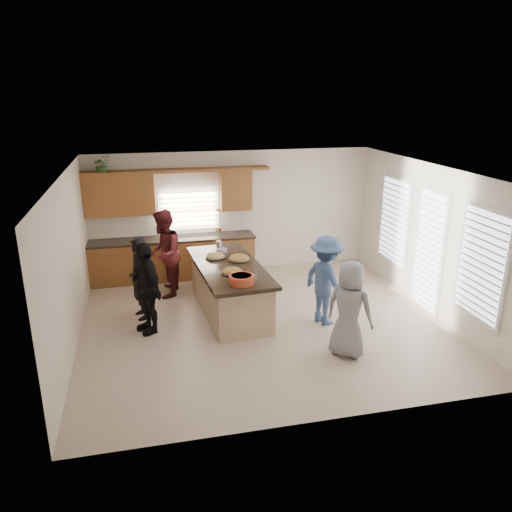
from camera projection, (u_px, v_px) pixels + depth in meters
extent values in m
plane|color=#C7AD94|center=(263.00, 322.00, 9.24)|extent=(6.50, 6.50, 0.00)
cube|color=silver|center=(232.00, 212.00, 11.57)|extent=(6.50, 0.02, 2.80)
cube|color=silver|center=(322.00, 324.00, 6.02)|extent=(6.50, 0.02, 2.80)
cube|color=silver|center=(69.00, 264.00, 8.10)|extent=(0.02, 6.00, 2.80)
cube|color=silver|center=(429.00, 238.00, 9.49)|extent=(0.02, 6.00, 2.80)
cube|color=white|center=(263.00, 171.00, 8.35)|extent=(6.50, 6.00, 0.02)
cube|color=brown|center=(173.00, 259.00, 11.28)|extent=(3.65, 0.62, 0.90)
cube|color=black|center=(172.00, 239.00, 11.13)|extent=(3.70, 0.65, 0.05)
cube|color=brown|center=(119.00, 195.00, 10.70)|extent=(1.50, 0.36, 0.90)
cube|color=brown|center=(235.00, 190.00, 11.24)|extent=(0.70, 0.36, 0.90)
cube|color=brown|center=(178.00, 170.00, 10.82)|extent=(4.05, 0.40, 0.06)
cube|color=brown|center=(189.00, 211.00, 11.30)|extent=(1.35, 0.08, 0.85)
cube|color=white|center=(394.00, 221.00, 10.68)|extent=(0.06, 1.10, 1.75)
cube|color=white|center=(429.00, 251.00, 9.46)|extent=(0.06, 0.85, 2.25)
cube|color=white|center=(481.00, 264.00, 8.00)|extent=(0.06, 1.10, 1.75)
cube|color=tan|center=(229.00, 290.00, 9.56)|extent=(1.18, 2.57, 0.88)
cube|color=black|center=(229.00, 267.00, 9.41)|extent=(1.35, 2.78, 0.07)
cube|color=black|center=(230.00, 309.00, 9.69)|extent=(1.10, 2.48, 0.08)
cylinder|color=black|center=(232.00, 273.00, 8.95)|extent=(0.41, 0.41, 0.02)
ellipsoid|color=#A37533|center=(232.00, 272.00, 8.95)|extent=(0.37, 0.37, 0.17)
cylinder|color=black|center=(239.00, 260.00, 9.66)|extent=(0.44, 0.44, 0.02)
ellipsoid|color=#A37533|center=(239.00, 259.00, 9.65)|extent=(0.40, 0.40, 0.18)
cylinder|color=black|center=(216.00, 257.00, 9.79)|extent=(0.41, 0.41, 0.02)
ellipsoid|color=tan|center=(215.00, 256.00, 9.79)|extent=(0.37, 0.37, 0.16)
cylinder|color=#BB3E22|center=(241.00, 279.00, 8.47)|extent=(0.42, 0.42, 0.15)
cylinder|color=beige|center=(241.00, 276.00, 8.45)|extent=(0.35, 0.35, 0.04)
cylinder|color=white|center=(255.00, 277.00, 8.62)|extent=(0.07, 0.07, 0.11)
cylinder|color=#B28ECF|center=(222.00, 250.00, 10.17)|extent=(0.21, 0.21, 0.06)
cylinder|color=silver|center=(219.00, 245.00, 10.34)|extent=(0.12, 0.12, 0.17)
imported|color=#3C6D2B|center=(102.00, 165.00, 10.43)|extent=(0.44, 0.41, 0.39)
imported|color=black|center=(139.00, 278.00, 9.20)|extent=(0.51, 0.65, 1.56)
imported|color=#591A1D|center=(164.00, 254.00, 10.18)|extent=(0.83, 0.99, 1.82)
imported|color=black|center=(146.00, 288.00, 8.65)|extent=(0.76, 1.05, 1.65)
imported|color=#364D76|center=(326.00, 280.00, 8.97)|extent=(0.95, 1.22, 1.66)
imported|color=gray|center=(349.00, 310.00, 7.87)|extent=(0.90, 0.90, 1.58)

